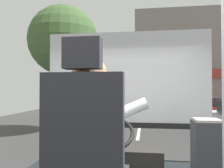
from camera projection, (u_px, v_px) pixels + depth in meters
name	position (u px, v px, depth m)	size (l,w,h in m)	color
ground	(139.00, 128.00, 10.64)	(18.00, 44.00, 0.06)	#333333
driver_seat	(87.00, 165.00, 1.43)	(0.48, 0.48, 1.36)	black
bus_driver	(91.00, 130.00, 1.55)	(0.78, 0.60, 0.78)	#332D28
steering_console	(115.00, 161.00, 2.72)	(1.10, 0.97, 0.77)	#282623
fare_box	(207.00, 161.00, 2.18)	(0.26, 0.27, 0.78)	#333338
windshield_panel	(127.00, 90.00, 3.57)	(2.50, 0.08, 1.48)	silver
street_tree	(63.00, 41.00, 9.97)	(2.98, 2.98, 5.38)	#4C3828
parked_car_red	(209.00, 108.00, 13.02)	(1.87, 4.39, 1.33)	maroon
parked_car_black	(190.00, 102.00, 18.68)	(1.94, 3.85, 1.31)	black
parked_car_charcoal	(184.00, 100.00, 24.21)	(1.98, 4.48, 1.21)	#474C51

